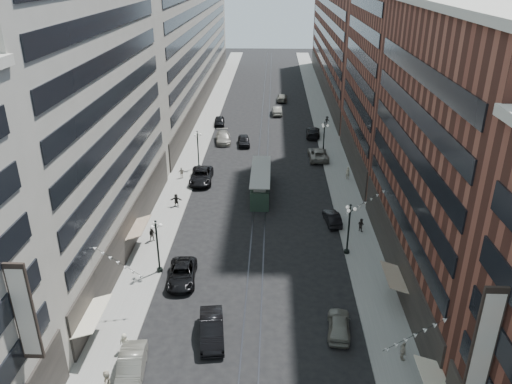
# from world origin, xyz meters

# --- Properties ---
(ground) EXTENTS (220.00, 220.00, 0.00)m
(ground) POSITION_xyz_m (0.00, 60.00, 0.00)
(ground) COLOR black
(ground) RESTS_ON ground
(sidewalk_west) EXTENTS (4.00, 180.00, 0.15)m
(sidewalk_west) POSITION_xyz_m (-11.00, 70.00, 0.07)
(sidewalk_west) COLOR gray
(sidewalk_west) RESTS_ON ground
(sidewalk_east) EXTENTS (4.00, 180.00, 0.15)m
(sidewalk_east) POSITION_xyz_m (11.00, 70.00, 0.07)
(sidewalk_east) COLOR gray
(sidewalk_east) RESTS_ON ground
(rail_west) EXTENTS (0.12, 180.00, 0.02)m
(rail_west) POSITION_xyz_m (-0.70, 70.00, 0.01)
(rail_west) COLOR #2D2D33
(rail_west) RESTS_ON ground
(rail_east) EXTENTS (0.12, 180.00, 0.02)m
(rail_east) POSITION_xyz_m (0.70, 70.00, 0.01)
(rail_east) COLOR #2D2D33
(rail_east) RESTS_ON ground
(building_west_mid) EXTENTS (8.00, 36.00, 28.00)m
(building_west_mid) POSITION_xyz_m (-17.00, 33.00, 14.00)
(building_west_mid) COLOR #9F9A8D
(building_west_mid) RESTS_ON ground
(building_west_far) EXTENTS (8.00, 90.00, 26.00)m
(building_west_far) POSITION_xyz_m (-17.00, 96.00, 13.00)
(building_west_far) COLOR #9F9A8D
(building_west_far) RESTS_ON ground
(building_east_mid) EXTENTS (8.00, 30.00, 24.00)m
(building_east_mid) POSITION_xyz_m (17.00, 28.00, 12.00)
(building_east_mid) COLOR brown
(building_east_mid) RESTS_ON ground
(building_east_tower) EXTENTS (8.00, 26.00, 42.00)m
(building_east_tower) POSITION_xyz_m (17.00, 56.00, 21.00)
(building_east_tower) COLOR brown
(building_east_tower) RESTS_ON ground
(building_east_far) EXTENTS (8.00, 72.00, 24.00)m
(building_east_far) POSITION_xyz_m (17.00, 105.00, 12.00)
(building_east_far) COLOR brown
(building_east_far) RESTS_ON ground
(lamppost_sw_far) EXTENTS (1.03, 1.14, 5.52)m
(lamppost_sw_far) POSITION_xyz_m (-9.20, 28.00, 3.10)
(lamppost_sw_far) COLOR black
(lamppost_sw_far) RESTS_ON sidewalk_west
(lamppost_sw_mid) EXTENTS (1.03, 1.14, 5.52)m
(lamppost_sw_mid) POSITION_xyz_m (-9.20, 55.00, 3.10)
(lamppost_sw_mid) COLOR black
(lamppost_sw_mid) RESTS_ON sidewalk_west
(lamppost_se_far) EXTENTS (1.03, 1.14, 5.52)m
(lamppost_se_far) POSITION_xyz_m (9.20, 32.00, 3.10)
(lamppost_se_far) COLOR black
(lamppost_se_far) RESTS_ON sidewalk_east
(lamppost_se_mid) EXTENTS (1.03, 1.14, 5.52)m
(lamppost_se_mid) POSITION_xyz_m (9.20, 60.00, 3.10)
(lamppost_se_mid) COLOR black
(lamppost_se_mid) RESTS_ON sidewalk_east
(streetcar) EXTENTS (2.46, 11.13, 3.08)m
(streetcar) POSITION_xyz_m (0.00, 46.73, 1.42)
(streetcar) COLOR #23382B
(streetcar) RESTS_ON ground
(car_1) EXTENTS (2.32, 5.22, 1.66)m
(car_1) POSITION_xyz_m (-8.40, 14.70, 0.83)
(car_1) COLOR slate
(car_1) RESTS_ON ground
(car_2) EXTENTS (2.91, 5.63, 1.52)m
(car_2) POSITION_xyz_m (-6.80, 26.68, 0.76)
(car_2) COLOR black
(car_2) RESTS_ON ground
(car_4) EXTENTS (2.22, 4.57, 1.50)m
(car_4) POSITION_xyz_m (6.99, 19.96, 0.75)
(car_4) COLOR slate
(car_4) RESTS_ON ground
(car_5) EXTENTS (2.51, 5.44, 1.73)m
(car_5) POSITION_xyz_m (-3.11, 18.94, 0.86)
(car_5) COLOR black
(car_5) RESTS_ON ground
(pedestrian_1) EXTENTS (0.79, 0.44, 1.61)m
(pedestrian_1) POSITION_xyz_m (-9.50, 17.07, 0.96)
(pedestrian_1) COLOR #BAB59A
(pedestrian_1) RESTS_ON sidewalk_west
(pedestrian_2) EXTENTS (0.87, 0.64, 1.60)m
(pedestrian_2) POSITION_xyz_m (-11.15, 33.69, 0.95)
(pedestrian_2) COLOR black
(pedestrian_2) RESTS_ON sidewalk_west
(pedestrian_4) EXTENTS (0.57, 0.99, 1.60)m
(pedestrian_4) POSITION_xyz_m (11.35, 16.90, 0.95)
(pedestrian_4) COLOR #A99F8C
(pedestrian_4) RESTS_ON sidewalk_east
(car_7) EXTENTS (3.13, 6.39, 1.75)m
(car_7) POSITION_xyz_m (-8.16, 50.09, 0.87)
(car_7) COLOR black
(car_7) RESTS_ON ground
(car_8) EXTENTS (3.10, 6.01, 1.67)m
(car_8) POSITION_xyz_m (-6.80, 66.88, 0.83)
(car_8) COLOR gray
(car_8) RESTS_ON ground
(car_9) EXTENTS (2.18, 4.70, 1.56)m
(car_9) POSITION_xyz_m (-8.40, 76.47, 0.78)
(car_9) COLOR black
(car_9) RESTS_ON ground
(car_10) EXTENTS (1.98, 4.36, 1.39)m
(car_10) POSITION_xyz_m (8.40, 38.67, 0.69)
(car_10) COLOR black
(car_10) RESTS_ON ground
(car_11) EXTENTS (2.92, 6.06, 1.67)m
(car_11) POSITION_xyz_m (8.40, 59.38, 0.83)
(car_11) COLOR gray
(car_11) RESTS_ON ground
(car_12) EXTENTS (2.68, 5.81, 1.65)m
(car_12) POSITION_xyz_m (8.40, 70.48, 0.82)
(car_12) COLOR black
(car_12) RESTS_ON ground
(car_13) EXTENTS (2.33, 4.81, 1.58)m
(car_13) POSITION_xyz_m (-3.25, 65.46, 0.79)
(car_13) COLOR black
(car_13) RESTS_ON ground
(car_14) EXTENTS (2.09, 5.07, 1.63)m
(car_14) POSITION_xyz_m (2.20, 84.11, 0.82)
(car_14) COLOR gray
(car_14) RESTS_ON ground
(pedestrian_5) EXTENTS (1.48, 0.46, 1.58)m
(pedestrian_5) POSITION_xyz_m (-10.17, 42.23, 0.94)
(pedestrian_5) COLOR black
(pedestrian_5) RESTS_ON sidewalk_west
(pedestrian_6) EXTENTS (0.96, 0.59, 1.52)m
(pedestrian_6) POSITION_xyz_m (-11.01, 51.06, 0.91)
(pedestrian_6) COLOR #A09585
(pedestrian_6) RESTS_ON sidewalk_west
(pedestrian_7) EXTENTS (0.79, 0.82, 1.51)m
(pedestrian_7) POSITION_xyz_m (11.34, 36.73, 0.91)
(pedestrian_7) COLOR black
(pedestrian_7) RESTS_ON sidewalk_east
(pedestrian_8) EXTENTS (0.79, 0.69, 1.81)m
(pedestrian_8) POSITION_xyz_m (11.80, 51.47, 1.05)
(pedestrian_8) COLOR beige
(pedestrian_8) RESTS_ON sidewalk_east
(pedestrian_9) EXTENTS (1.12, 0.80, 1.61)m
(pedestrian_9) POSITION_xyz_m (11.40, 77.06, 0.95)
(pedestrian_9) COLOR black
(pedestrian_9) RESTS_ON sidewalk_east
(car_extra_0) EXTENTS (2.26, 5.31, 1.53)m
(car_extra_0) POSITION_xyz_m (3.36, 94.95, 0.76)
(car_extra_0) COLOR slate
(car_extra_0) RESTS_ON ground
(pedestrian_extra_1) EXTENTS (0.76, 1.55, 1.60)m
(pedestrian_extra_1) POSITION_xyz_m (-9.70, 13.32, 0.95)
(pedestrian_extra_1) COLOR beige
(pedestrian_extra_1) RESTS_ON sidewalk_west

